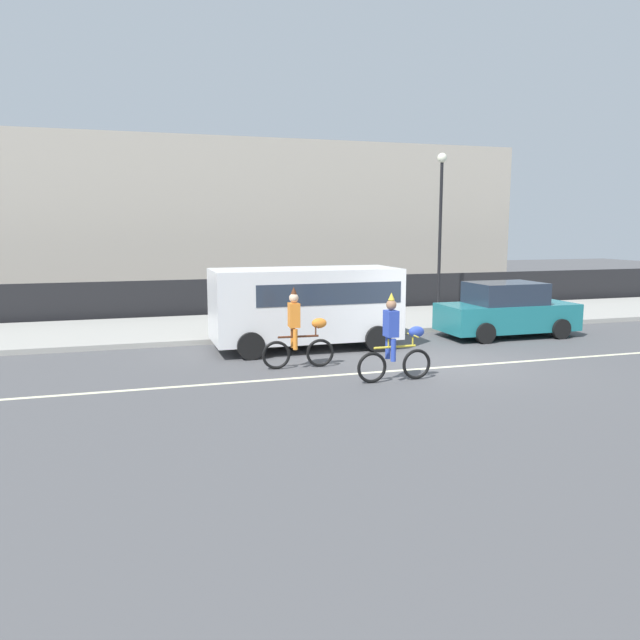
{
  "coord_description": "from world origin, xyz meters",
  "views": [
    {
      "loc": [
        -7.27,
        -13.39,
        3.3
      ],
      "look_at": [
        -2.78,
        1.2,
        1.0
      ],
      "focal_mm": 35.0,
      "sensor_mm": 36.0,
      "label": 1
    }
  ],
  "objects_px": {
    "parked_van_white": "(308,302)",
    "street_lamp_post": "(441,208)",
    "parade_cyclist_orange": "(299,333)",
    "parade_cyclist_cobalt": "(396,343)",
    "parked_car_teal": "(506,311)"
  },
  "relations": [
    {
      "from": "street_lamp_post",
      "to": "parked_car_teal",
      "type": "bearing_deg",
      "value": -95.82
    },
    {
      "from": "parked_car_teal",
      "to": "parked_van_white",
      "type": "bearing_deg",
      "value": -179.75
    },
    {
      "from": "parked_van_white",
      "to": "parked_car_teal",
      "type": "height_order",
      "value": "parked_van_white"
    },
    {
      "from": "parade_cyclist_orange",
      "to": "parked_van_white",
      "type": "distance_m",
      "value": 2.45
    },
    {
      "from": "parade_cyclist_cobalt",
      "to": "parked_van_white",
      "type": "distance_m",
      "value": 4.17
    },
    {
      "from": "parade_cyclist_orange",
      "to": "parade_cyclist_cobalt",
      "type": "relative_size",
      "value": 1.0
    },
    {
      "from": "parked_van_white",
      "to": "street_lamp_post",
      "type": "height_order",
      "value": "street_lamp_post"
    },
    {
      "from": "parked_van_white",
      "to": "parade_cyclist_orange",
      "type": "bearing_deg",
      "value": -111.11
    },
    {
      "from": "parked_van_white",
      "to": "parked_car_teal",
      "type": "relative_size",
      "value": 1.22
    },
    {
      "from": "parade_cyclist_orange",
      "to": "parked_car_teal",
      "type": "relative_size",
      "value": 0.47
    },
    {
      "from": "parade_cyclist_orange",
      "to": "parked_car_teal",
      "type": "height_order",
      "value": "parade_cyclist_orange"
    },
    {
      "from": "parade_cyclist_cobalt",
      "to": "parked_car_teal",
      "type": "bearing_deg",
      "value": 36.91
    },
    {
      "from": "parked_car_teal",
      "to": "street_lamp_post",
      "type": "xyz_separation_m",
      "value": [
        0.55,
        5.37,
        3.21
      ]
    },
    {
      "from": "parade_cyclist_orange",
      "to": "parade_cyclist_cobalt",
      "type": "xyz_separation_m",
      "value": [
        1.65,
        -1.82,
        0.0
      ]
    },
    {
      "from": "parade_cyclist_cobalt",
      "to": "street_lamp_post",
      "type": "distance_m",
      "value": 11.64
    }
  ]
}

